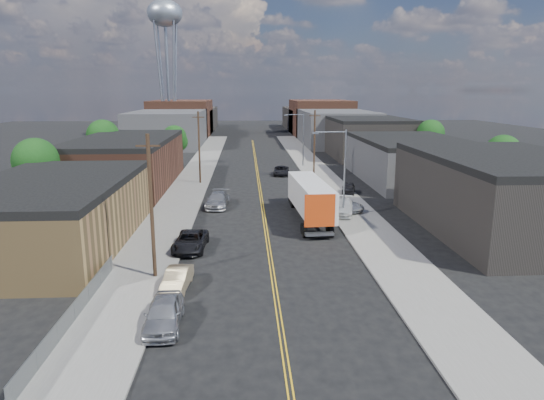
{
  "coord_description": "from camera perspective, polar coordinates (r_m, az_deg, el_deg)",
  "views": [
    {
      "loc": [
        -1.81,
        -22.09,
        12.74
      ],
      "look_at": [
        0.66,
        23.06,
        2.5
      ],
      "focal_mm": 32.0,
      "sensor_mm": 36.0,
      "label": 1
    }
  ],
  "objects": [
    {
      "name": "car_left_a",
      "position": [
        27.88,
        -12.62,
        -12.87
      ],
      "size": [
        2.08,
        4.89,
        1.65
      ],
      "primitive_type": "imported",
      "rotation": [
        0.0,
        0.0,
        0.03
      ],
      "color": "#A8A9AD",
      "rests_on": "ground"
    },
    {
      "name": "industrial_right_c",
      "position": [
        97.47,
        11.12,
        7.26
      ],
      "size": [
        14.0,
        22.0,
        7.6
      ],
      "color": "black",
      "rests_on": "ground"
    },
    {
      "name": "streetlight_near",
      "position": [
        48.59,
        8.09,
        3.86
      ],
      "size": [
        3.39,
        0.25,
        9.0
      ],
      "color": "gray",
      "rests_on": "ground"
    },
    {
      "name": "utility_pole_left_near",
      "position": [
        33.59,
        -14.01,
        -0.71
      ],
      "size": [
        1.6,
        0.26,
        10.0
      ],
      "color": "black",
      "rests_on": "ground"
    },
    {
      "name": "car_right_lot_a",
      "position": [
        52.55,
        8.5,
        -0.49
      ],
      "size": [
        4.33,
        5.35,
        1.35
      ],
      "primitive_type": "imported",
      "rotation": [
        0.0,
        0.0,
        0.51
      ],
      "color": "#999A9D",
      "rests_on": "sidewalk_right"
    },
    {
      "name": "industrial_right_b",
      "position": [
        72.78,
        16.05,
        4.61
      ],
      "size": [
        14.0,
        24.0,
        6.1
      ],
      "color": "#38383A",
      "rests_on": "ground"
    },
    {
      "name": "ground",
      "position": [
        83.09,
        -1.84,
        3.93
      ],
      "size": [
        260.0,
        260.0,
        0.0
      ],
      "primitive_type": "plane",
      "color": "black",
      "rests_on": "ground"
    },
    {
      "name": "skyline_left_a",
      "position": [
        118.82,
        -12.05,
        8.26
      ],
      "size": [
        16.0,
        30.0,
        8.0
      ],
      "primitive_type": "cube",
      "color": "#38383A",
      "rests_on": "ground"
    },
    {
      "name": "car_ahead_truck",
      "position": [
        74.69,
        1.1,
        3.47
      ],
      "size": [
        2.76,
        5.15,
        1.38
      ],
      "primitive_type": "imported",
      "rotation": [
        0.0,
        0.0,
        -0.1
      ],
      "color": "black",
      "rests_on": "ground"
    },
    {
      "name": "tree_right_far",
      "position": [
        88.38,
        18.17,
        7.22
      ],
      "size": [
        4.85,
        4.76,
        7.91
      ],
      "color": "black",
      "rests_on": "ground"
    },
    {
      "name": "skyline_right_c",
      "position": [
        163.81,
        4.6,
        9.48
      ],
      "size": [
        16.0,
        40.0,
        7.0
      ],
      "primitive_type": "cube",
      "color": "black",
      "rests_on": "ground"
    },
    {
      "name": "utility_pole_right",
      "position": [
        71.21,
        5.01,
        6.58
      ],
      "size": [
        1.6,
        0.26,
        10.0
      ],
      "color": "black",
      "rests_on": "ground"
    },
    {
      "name": "car_right_lot_c",
      "position": [
        61.36,
        8.99,
        1.39
      ],
      "size": [
        2.47,
        4.15,
        1.33
      ],
      "primitive_type": "imported",
      "rotation": [
        0.0,
        0.0,
        -0.25
      ],
      "color": "black",
      "rests_on": "sidewalk_right"
    },
    {
      "name": "tree_left_near",
      "position": [
        57.1,
        -25.96,
        3.86
      ],
      "size": [
        4.85,
        4.76,
        7.91
      ],
      "color": "black",
      "rests_on": "ground"
    },
    {
      "name": "tree_left_far",
      "position": [
        85.35,
        -11.37,
        7.02
      ],
      "size": [
        4.35,
        4.2,
        6.97
      ],
      "color": "black",
      "rests_on": "ground"
    },
    {
      "name": "car_right_lot_b",
      "position": [
        50.96,
        8.29,
        -0.79
      ],
      "size": [
        3.41,
        5.67,
        1.54
      ],
      "primitive_type": "imported",
      "rotation": [
        0.0,
        0.0,
        -0.25
      ],
      "color": "silver",
      "rests_on": "sidewalk_right"
    },
    {
      "name": "warehouse_tan",
      "position": [
        44.37,
        -24.44,
        -1.35
      ],
      "size": [
        12.0,
        22.0,
        5.6
      ],
      "color": "olive",
      "rests_on": "ground"
    },
    {
      "name": "warehouse_brown",
      "position": [
        68.7,
        -16.77,
        4.32
      ],
      "size": [
        12.0,
        26.0,
        6.6
      ],
      "color": "#4F2C1F",
      "rests_on": "ground"
    },
    {
      "name": "skyline_right_a",
      "position": [
        119.43,
        7.49,
        8.45
      ],
      "size": [
        16.0,
        30.0,
        8.0
      ],
      "primitive_type": "cube",
      "color": "#38383A",
      "rests_on": "ground"
    },
    {
      "name": "skyline_left_b",
      "position": [
        143.46,
        -10.55,
        9.45
      ],
      "size": [
        16.0,
        26.0,
        10.0
      ],
      "primitive_type": "cube",
      "color": "#4F2C1F",
      "rests_on": "ground"
    },
    {
      "name": "skyline_left_c",
      "position": [
        163.37,
        -9.64,
        9.34
      ],
      "size": [
        16.0,
        40.0,
        7.0
      ],
      "primitive_type": "cube",
      "color": "black",
      "rests_on": "ground"
    },
    {
      "name": "car_left_b",
      "position": [
        32.74,
        -11.1,
        -9.1
      ],
      "size": [
        1.8,
        4.26,
        1.37
      ],
      "primitive_type": "imported",
      "rotation": [
        0.0,
        0.0,
        -0.09
      ],
      "color": "#9D8A66",
      "rests_on": "ground"
    },
    {
      "name": "semi_truck",
      "position": [
        49.32,
        4.3,
        0.53
      ],
      "size": [
        3.35,
        15.72,
        4.08
      ],
      "rotation": [
        0.0,
        0.0,
        0.06
      ],
      "color": "silver",
      "rests_on": "ground"
    },
    {
      "name": "skyline_right_b",
      "position": [
        143.96,
        5.67,
        9.62
      ],
      "size": [
        16.0,
        26.0,
        10.0
      ],
      "primitive_type": "cube",
      "color": "#4F2C1F",
      "rests_on": "ground"
    },
    {
      "name": "water_tower",
      "position": [
        134.82,
        -12.48,
        20.11
      ],
      "size": [
        9.0,
        9.0,
        36.9
      ],
      "color": "gray",
      "rests_on": "ground"
    },
    {
      "name": "car_left_c",
      "position": [
        40.2,
        -9.57,
        -4.79
      ],
      "size": [
        2.78,
        5.48,
        1.49
      ],
      "primitive_type": "imported",
      "rotation": [
        0.0,
        0.0,
        -0.06
      ],
      "color": "black",
      "rests_on": "ground"
    },
    {
      "name": "industrial_right_a",
      "position": [
        49.22,
        25.86,
        0.7
      ],
      "size": [
        14.0,
        22.0,
        7.1
      ],
      "color": "black",
      "rests_on": "ground"
    },
    {
      "name": "car_left_d",
      "position": [
        54.4,
        -6.41,
        0.02
      ],
      "size": [
        2.77,
        5.82,
        1.64
      ],
      "primitive_type": "imported",
      "rotation": [
        0.0,
        0.0,
        -0.08
      ],
      "color": "gray",
      "rests_on": "ground"
    },
    {
      "name": "tree_right_near",
      "position": [
        66.72,
        25.53,
        4.74
      ],
      "size": [
        4.6,
        4.48,
        7.44
      ],
      "color": "black",
      "rests_on": "ground"
    },
    {
      "name": "chainlink_fence",
      "position": [
        29.91,
        -22.24,
        -12.08
      ],
      "size": [
        0.05,
        16.0,
        1.22
      ],
      "color": "slate",
      "rests_on": "ground"
    },
    {
      "name": "streetlight_far",
      "position": [
        82.96,
        3.43,
        7.61
      ],
      "size": [
        3.39,
        0.25,
        9.0
      ],
      "color": "gray",
      "rests_on": "ground"
    },
    {
      "name": "sidewalk_right",
      "position": [
        69.21,
        6.34,
        2.14
      ],
      "size": [
        5.0,
        140.0,
        0.15
      ],
      "primitive_type": "cube",
      "color": "slate",
      "rests_on": "ground"
    },
    {
      "name": "sidewalk_left",
      "position": [
        68.71,
        -9.5,
        1.96
      ],
      "size": [
        5.0,
        140.0,
        0.15
      ],
      "primitive_type": "cube",
      "color": "slate",
      "rests_on": "ground"
    },
    {
      "name": "tree_left_mid",
      "position": [
        80.53,
        -19.21,
        6.89
      ],
      "size": [
        5.1,
        5.04,
        8.37
      ],
      "color": "black",
      "rests_on": "ground"
    },
    {
      "name": "utility_pole_left_far",
      "position": [
        67.82,
        -8.56,
        6.18
      ],
      "size": [
        1.6,
        0.26,
        10.0
      ],
      "color": "black",
      "rests_on": "ground"
    },
    {
      "name": "centerline",
      "position": [
        68.31,
        -1.55,
        2.01
      ],
      "size": [
        0.32,
        120.0,
        0.01
      ],
      "primitive_type": "cube",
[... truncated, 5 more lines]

